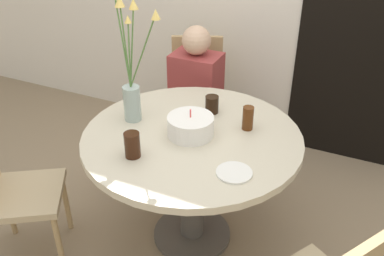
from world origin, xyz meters
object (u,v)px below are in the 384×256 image
(birthday_cake, at_px, (191,126))
(person_woman, at_px, (196,101))
(flower_vase, at_px, (131,77))
(drink_glass_2, at_px, (248,118))
(drink_glass_0, at_px, (212,104))
(drink_glass_1, at_px, (132,145))
(chair_left_flank, at_px, (6,184))
(chair_near_front, at_px, (197,91))
(side_plate, at_px, (234,173))

(birthday_cake, xyz_separation_m, person_woman, (-0.32, 0.78, -0.29))
(birthday_cake, bearing_deg, flower_vase, 174.18)
(drink_glass_2, bearing_deg, flower_vase, -166.73)
(drink_glass_0, bearing_deg, drink_glass_1, -107.16)
(chair_left_flank, distance_m, drink_glass_0, 1.21)
(flower_vase, xyz_separation_m, drink_glass_0, (0.38, 0.24, -0.20))
(chair_left_flank, bearing_deg, drink_glass_1, -103.18)
(chair_left_flank, height_order, drink_glass_2, chair_left_flank)
(birthday_cake, xyz_separation_m, drink_glass_0, (0.01, 0.28, -0.00))
(birthday_cake, distance_m, drink_glass_1, 0.35)
(chair_left_flank, height_order, flower_vase, flower_vase)
(chair_near_front, bearing_deg, drink_glass_1, -103.09)
(chair_left_flank, distance_m, side_plate, 1.23)
(person_woman, bearing_deg, drink_glass_1, -82.13)
(drink_glass_2, bearing_deg, birthday_cake, -143.72)
(drink_glass_2, bearing_deg, side_plate, -79.69)
(flower_vase, distance_m, drink_glass_1, 0.43)
(chair_near_front, relative_size, drink_glass_2, 6.80)
(drink_glass_1, bearing_deg, side_plate, 8.57)
(side_plate, relative_size, drink_glass_2, 1.29)
(chair_left_flank, distance_m, flower_vase, 0.88)
(chair_near_front, distance_m, side_plate, 1.38)
(chair_near_front, xyz_separation_m, drink_glass_0, (0.39, -0.65, 0.28))
(chair_near_front, xyz_separation_m, person_woman, (0.06, -0.15, -0.01))
(chair_left_flank, relative_size, drink_glass_2, 6.80)
(drink_glass_0, height_order, drink_glass_2, drink_glass_2)
(side_plate, bearing_deg, birthday_cake, 145.66)
(chair_near_front, distance_m, flower_vase, 1.01)
(drink_glass_0, bearing_deg, side_plate, -57.38)
(side_plate, bearing_deg, drink_glass_2, 100.31)
(drink_glass_0, bearing_deg, person_woman, 123.07)
(flower_vase, height_order, side_plate, flower_vase)
(chair_near_front, bearing_deg, drink_glass_0, -81.93)
(chair_near_front, distance_m, person_woman, 0.16)
(drink_glass_2, height_order, person_woman, person_woman)
(flower_vase, relative_size, drink_glass_2, 5.49)
(chair_left_flank, bearing_deg, chair_near_front, -49.84)
(chair_near_front, height_order, drink_glass_2, chair_near_front)
(drink_glass_0, xyz_separation_m, person_woman, (-0.33, 0.50, -0.29))
(birthday_cake, distance_m, drink_glass_2, 0.32)
(side_plate, height_order, drink_glass_0, drink_glass_0)
(birthday_cake, height_order, drink_glass_0, birthday_cake)
(chair_near_front, height_order, birthday_cake, chair_near_front)
(birthday_cake, relative_size, person_woman, 0.23)
(drink_glass_1, bearing_deg, chair_near_front, 99.77)
(drink_glass_0, distance_m, drink_glass_2, 0.26)
(chair_left_flank, bearing_deg, flower_vase, -71.67)
(chair_left_flank, relative_size, birthday_cake, 3.65)
(drink_glass_1, relative_size, person_woman, 0.12)
(birthday_cake, height_order, drink_glass_2, birthday_cake)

